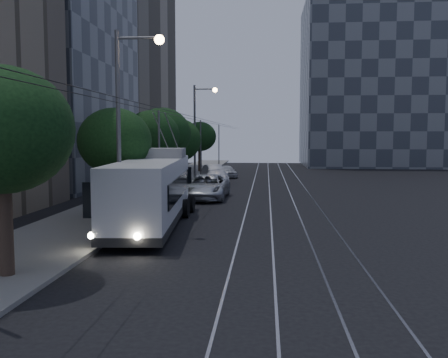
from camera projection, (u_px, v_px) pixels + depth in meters
name	position (u px, v px, depth m)	size (l,w,h in m)	color
ground	(232.00, 239.00, 21.36)	(120.00, 120.00, 0.00)	black
sidewalk	(159.00, 188.00, 41.84)	(5.00, 90.00, 0.15)	slate
tram_rails	(279.00, 189.00, 41.01)	(4.52, 90.00, 0.02)	#9B9BA3
overhead_wires	(189.00, 147.00, 41.33)	(2.23, 90.00, 6.00)	black
building_glass_mid	(33.00, 33.00, 43.63)	(14.40, 18.40, 26.80)	#373D46
building_tan_far	(105.00, 33.00, 63.13)	(14.40, 22.40, 34.80)	gray
building_distant_right	(379.00, 84.00, 73.40)	(22.00, 18.00, 24.00)	#373D46
trolleybus	(153.00, 191.00, 24.39)	(3.54, 12.61, 5.63)	silver
pickup_silver	(207.00, 187.00, 34.86)	(2.80, 6.08, 1.69)	#B7BABF
car_white_a	(209.00, 183.00, 38.59)	(1.80, 4.48, 1.53)	silver
car_white_b	(216.00, 179.00, 42.34)	(2.07, 5.10, 1.48)	silver
car_white_c	(214.00, 172.00, 50.38)	(1.56, 4.46, 1.47)	silver
car_white_d	(227.00, 171.00, 52.63)	(1.55, 3.86, 1.32)	silver
tree_0	(2.00, 131.00, 14.99)	(4.30, 4.30, 6.54)	#32251B
tree_1	(115.00, 142.00, 26.15)	(3.87, 3.87, 5.88)	#32251B
tree_2	(152.00, 136.00, 34.61)	(3.88, 3.88, 6.19)	#32251B
tree_3	(162.00, 134.00, 37.98)	(4.46, 4.46, 6.55)	#32251B
tree_4	(177.00, 140.00, 46.65)	(4.57, 4.57, 6.06)	#32251B
tree_5	(200.00, 137.00, 59.72)	(3.92, 3.92, 6.08)	#32251B
streetlamp_near	(127.00, 111.00, 22.32)	(2.23, 0.44, 9.09)	#5D5D60
streetlamp_far	(199.00, 124.00, 46.40)	(2.23, 0.44, 9.08)	#5D5D60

